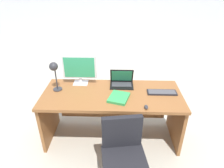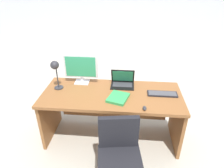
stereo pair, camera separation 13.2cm
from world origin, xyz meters
The scene contains 10 objects.
ground centered at (0.00, 1.50, 0.00)m, with size 12.00×12.00×0.00m, color #B7B2A3.
back_wall centered at (0.00, 3.58, 1.40)m, with size 10.00×0.10×2.80m, color silver.
desk centered at (0.00, 0.05, 0.54)m, with size 1.82×0.77×0.75m.
monitor centered at (-0.45, 0.26, 0.98)m, with size 0.46×0.16×0.42m.
laptop centered at (0.13, 0.26, 0.81)m, with size 0.32×0.25×0.23m.
keyboard centered at (0.65, 0.03, 0.76)m, with size 0.38×0.13×0.02m.
mouse centered at (0.41, -0.31, 0.76)m, with size 0.04×0.08×0.03m.
desk_lamp centered at (-0.73, 0.05, 1.04)m, with size 0.12×0.14×0.41m.
book centered at (0.09, -0.12, 0.76)m, with size 0.30×0.33×0.03m.
office_chair centered at (0.15, -0.73, 0.32)m, with size 0.56×0.56×0.81m.
Camera 2 is at (0.20, -2.20, 2.10)m, focal length 31.84 mm.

